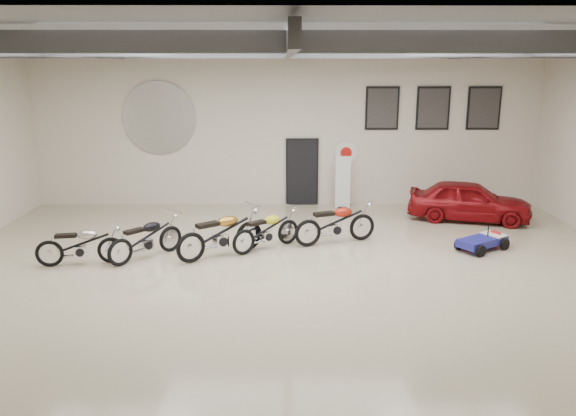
{
  "coord_description": "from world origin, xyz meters",
  "views": [
    {
      "loc": [
        -0.13,
        -11.8,
        4.44
      ],
      "look_at": [
        0.0,
        1.2,
        1.1
      ],
      "focal_mm": 35.0,
      "sensor_mm": 36.0,
      "label": 1
    }
  ],
  "objects_px": {
    "motorcycle_gold": "(221,233)",
    "go_kart": "(486,237)",
    "motorcycle_yellow": "(266,229)",
    "motorcycle_silver": "(80,244)",
    "motorcycle_black": "(146,238)",
    "motorcycle_red": "(336,222)",
    "vintage_car": "(469,201)",
    "banner_stand": "(343,181)"
  },
  "relations": [
    {
      "from": "motorcycle_black",
      "to": "motorcycle_yellow",
      "type": "distance_m",
      "value": 2.88
    },
    {
      "from": "go_kart",
      "to": "vintage_car",
      "type": "height_order",
      "value": "vintage_car"
    },
    {
      "from": "motorcycle_red",
      "to": "go_kart",
      "type": "relative_size",
      "value": 1.33
    },
    {
      "from": "banner_stand",
      "to": "motorcycle_red",
      "type": "bearing_deg",
      "value": -92.78
    },
    {
      "from": "banner_stand",
      "to": "go_kart",
      "type": "height_order",
      "value": "banner_stand"
    },
    {
      "from": "banner_stand",
      "to": "vintage_car",
      "type": "height_order",
      "value": "banner_stand"
    },
    {
      "from": "motorcycle_silver",
      "to": "motorcycle_yellow",
      "type": "relative_size",
      "value": 0.98
    },
    {
      "from": "banner_stand",
      "to": "motorcycle_silver",
      "type": "relative_size",
      "value": 0.9
    },
    {
      "from": "motorcycle_gold",
      "to": "motorcycle_yellow",
      "type": "bearing_deg",
      "value": -9.54
    },
    {
      "from": "motorcycle_silver",
      "to": "motorcycle_red",
      "type": "xyz_separation_m",
      "value": [
        5.93,
        1.54,
        0.06
      ]
    },
    {
      "from": "motorcycle_yellow",
      "to": "motorcycle_red",
      "type": "bearing_deg",
      "value": -23.7
    },
    {
      "from": "motorcycle_gold",
      "to": "motorcycle_yellow",
      "type": "height_order",
      "value": "motorcycle_gold"
    },
    {
      "from": "banner_stand",
      "to": "go_kart",
      "type": "relative_size",
      "value": 1.06
    },
    {
      "from": "motorcycle_silver",
      "to": "motorcycle_gold",
      "type": "distance_m",
      "value": 3.17
    },
    {
      "from": "banner_stand",
      "to": "vintage_car",
      "type": "distance_m",
      "value": 3.84
    },
    {
      "from": "motorcycle_gold",
      "to": "go_kart",
      "type": "distance_m",
      "value": 6.51
    },
    {
      "from": "vintage_car",
      "to": "go_kart",
      "type": "bearing_deg",
      "value": -173.26
    },
    {
      "from": "go_kart",
      "to": "motorcycle_silver",
      "type": "bearing_deg",
      "value": 152.85
    },
    {
      "from": "motorcycle_red",
      "to": "vintage_car",
      "type": "distance_m",
      "value": 4.62
    },
    {
      "from": "motorcycle_silver",
      "to": "motorcycle_black",
      "type": "xyz_separation_m",
      "value": [
        1.38,
        0.43,
        0.02
      ]
    },
    {
      "from": "motorcycle_black",
      "to": "motorcycle_silver",
      "type": "bearing_deg",
      "value": 150.2
    },
    {
      "from": "motorcycle_silver",
      "to": "motorcycle_black",
      "type": "relative_size",
      "value": 0.97
    },
    {
      "from": "motorcycle_black",
      "to": "motorcycle_red",
      "type": "distance_m",
      "value": 4.68
    },
    {
      "from": "motorcycle_black",
      "to": "motorcycle_gold",
      "type": "bearing_deg",
      "value": -42.63
    },
    {
      "from": "motorcycle_gold",
      "to": "motorcycle_yellow",
      "type": "distance_m",
      "value": 1.19
    },
    {
      "from": "go_kart",
      "to": "motorcycle_gold",
      "type": "bearing_deg",
      "value": 150.84
    },
    {
      "from": "go_kart",
      "to": "motorcycle_yellow",
      "type": "bearing_deg",
      "value": 146.23
    },
    {
      "from": "motorcycle_black",
      "to": "vintage_car",
      "type": "bearing_deg",
      "value": -26.52
    },
    {
      "from": "motorcycle_black",
      "to": "motorcycle_yellow",
      "type": "relative_size",
      "value": 1.02
    },
    {
      "from": "motorcycle_black",
      "to": "motorcycle_yellow",
      "type": "height_order",
      "value": "motorcycle_black"
    },
    {
      "from": "motorcycle_gold",
      "to": "motorcycle_yellow",
      "type": "relative_size",
      "value": 1.15
    },
    {
      "from": "banner_stand",
      "to": "motorcycle_silver",
      "type": "height_order",
      "value": "banner_stand"
    },
    {
      "from": "motorcycle_gold",
      "to": "vintage_car",
      "type": "distance_m",
      "value": 7.57
    },
    {
      "from": "motorcycle_yellow",
      "to": "motorcycle_black",
      "type": "bearing_deg",
      "value": 155.0
    },
    {
      "from": "motorcycle_red",
      "to": "motorcycle_yellow",
      "type": "bearing_deg",
      "value": 174.76
    },
    {
      "from": "banner_stand",
      "to": "motorcycle_silver",
      "type": "xyz_separation_m",
      "value": [
        -6.49,
        -5.19,
        -0.37
      ]
    },
    {
      "from": "motorcycle_yellow",
      "to": "vintage_car",
      "type": "bearing_deg",
      "value": -14.1
    },
    {
      "from": "banner_stand",
      "to": "go_kart",
      "type": "xyz_separation_m",
      "value": [
        3.12,
        -4.14,
        -0.57
      ]
    },
    {
      "from": "motorcycle_silver",
      "to": "vintage_car",
      "type": "xyz_separation_m",
      "value": [
        10.02,
        3.69,
        0.09
      ]
    },
    {
      "from": "vintage_car",
      "to": "motorcycle_red",
      "type": "bearing_deg",
      "value": 133.35
    },
    {
      "from": "motorcycle_gold",
      "to": "go_kart",
      "type": "bearing_deg",
      "value": -31.13
    },
    {
      "from": "banner_stand",
      "to": "motorcycle_yellow",
      "type": "relative_size",
      "value": 0.89
    }
  ]
}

